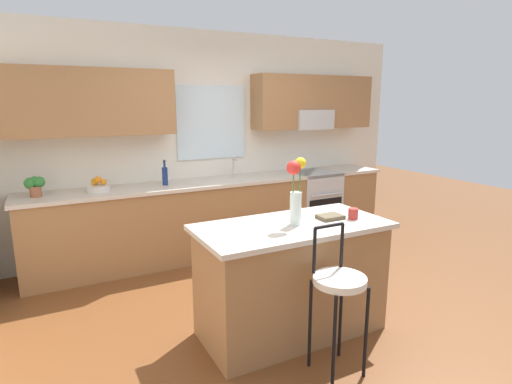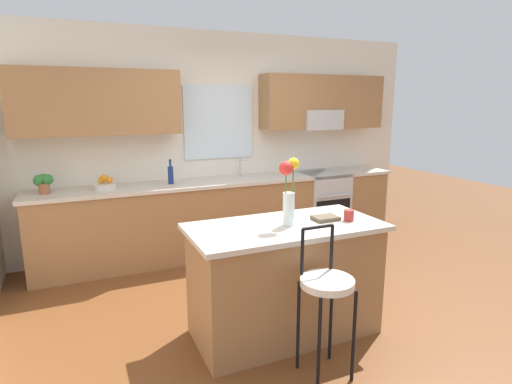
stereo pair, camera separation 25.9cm
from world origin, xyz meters
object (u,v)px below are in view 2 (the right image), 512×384
at_px(mug_ceramic, 349,215).
at_px(potted_plant_small, 43,182).
at_px(kitchen_island, 285,279).
at_px(flower_vase, 289,189).
at_px(fruit_bowl_oranges, 105,184).
at_px(cookbook, 325,218).
at_px(bottle_olive_oil, 171,174).
at_px(oven_range, 321,205).
at_px(bar_stool_near, 326,289).

bearing_deg(mug_ceramic, potted_plant_small, 137.30).
height_order(kitchen_island, mug_ceramic, mug_ceramic).
height_order(kitchen_island, flower_vase, flower_vase).
bearing_deg(kitchen_island, mug_ceramic, -12.14).
relative_size(kitchen_island, fruit_bowl_oranges, 6.34).
height_order(mug_ceramic, cookbook, mug_ceramic).
xyz_separation_m(flower_vase, bottle_olive_oil, (-0.46, 2.03, -0.18)).
distance_m(cookbook, potted_plant_small, 2.93).
relative_size(oven_range, potted_plant_small, 4.37).
xyz_separation_m(bar_stool_near, cookbook, (0.35, 0.57, 0.30)).
height_order(bar_stool_near, cookbook, bar_stool_near).
bearing_deg(bottle_olive_oil, mug_ceramic, -65.42).
bearing_deg(potted_plant_small, bar_stool_near, -55.55).
bearing_deg(kitchen_island, bar_stool_near, -90.00).
bearing_deg(mug_ceramic, kitchen_island, 167.86).
height_order(oven_range, bar_stool_near, bar_stool_near).
height_order(kitchen_island, potted_plant_small, potted_plant_small).
height_order(bar_stool_near, bottle_olive_oil, bottle_olive_oil).
relative_size(bar_stool_near, cookbook, 5.21).
height_order(oven_range, fruit_bowl_oranges, fruit_bowl_oranges).
height_order(mug_ceramic, bottle_olive_oil, bottle_olive_oil).
bearing_deg(cookbook, fruit_bowl_oranges, 127.17).
xyz_separation_m(mug_ceramic, fruit_bowl_oranges, (-1.69, 2.12, 0.00)).
distance_m(bottle_olive_oil, potted_plant_small, 1.32).
distance_m(oven_range, bar_stool_near, 3.03).
bearing_deg(fruit_bowl_oranges, cookbook, -52.83).
relative_size(fruit_bowl_oranges, bottle_olive_oil, 0.84).
distance_m(oven_range, flower_vase, 2.67).
bearing_deg(oven_range, flower_vase, -128.55).
bearing_deg(flower_vase, bar_stool_near, -90.42).
xyz_separation_m(kitchen_island, fruit_bowl_oranges, (-1.18, 2.00, 0.51)).
xyz_separation_m(fruit_bowl_oranges, bottle_olive_oil, (0.73, -0.00, 0.06)).
distance_m(kitchen_island, bottle_olive_oil, 2.13).
xyz_separation_m(bar_stool_near, bottle_olive_oil, (-0.45, 2.59, 0.40)).
distance_m(oven_range, mug_ceramic, 2.41).
height_order(kitchen_island, bottle_olive_oil, bottle_olive_oil).
bearing_deg(bottle_olive_oil, bar_stool_near, -80.07).
xyz_separation_m(oven_range, potted_plant_small, (-3.38, 0.03, 0.58)).
xyz_separation_m(cookbook, bottle_olive_oil, (-0.81, 2.02, 0.10)).
xyz_separation_m(mug_ceramic, bottle_olive_oil, (-0.97, 2.11, 0.07)).
bearing_deg(bar_stool_near, potted_plant_small, 124.45).
xyz_separation_m(bar_stool_near, mug_ceramic, (0.51, 0.48, 0.33)).
distance_m(cookbook, bottle_olive_oil, 2.17).
bearing_deg(cookbook, flower_vase, -177.69).
xyz_separation_m(oven_range, bottle_olive_oil, (-2.05, 0.02, 0.57)).
distance_m(oven_range, cookbook, 2.40).
relative_size(oven_range, bottle_olive_oil, 3.22).
xyz_separation_m(bar_stool_near, fruit_bowl_oranges, (-1.18, 2.59, 0.33)).
xyz_separation_m(oven_range, cookbook, (-1.25, -1.99, 0.48)).
bearing_deg(flower_vase, oven_range, 51.45).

